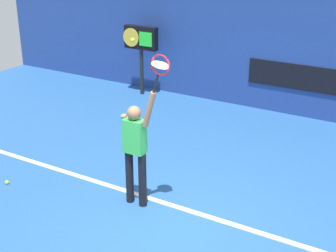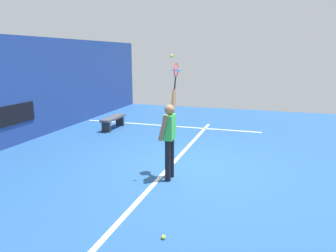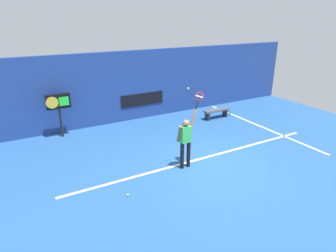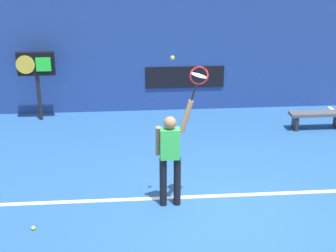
{
  "view_description": "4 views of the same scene",
  "coord_description": "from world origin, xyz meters",
  "px_view_note": "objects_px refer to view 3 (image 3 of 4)",
  "views": [
    {
      "loc": [
        3.15,
        -5.38,
        4.2
      ],
      "look_at": [
        -0.5,
        0.73,
        1.31
      ],
      "focal_mm": 52.36,
      "sensor_mm": 36.0,
      "label": 1
    },
    {
      "loc": [
        -7.32,
        -1.71,
        2.76
      ],
      "look_at": [
        -0.81,
        0.39,
        1.2
      ],
      "focal_mm": 34.19,
      "sensor_mm": 36.0,
      "label": 2
    },
    {
      "loc": [
        -5.64,
        -7.03,
        4.8
      ],
      "look_at": [
        -1.17,
        0.98,
        1.32
      ],
      "focal_mm": 31.37,
      "sensor_mm": 36.0,
      "label": 3
    },
    {
      "loc": [
        -1.53,
        -7.24,
        4.4
      ],
      "look_at": [
        -0.86,
        0.93,
        1.3
      ],
      "focal_mm": 51.14,
      "sensor_mm": 36.0,
      "label": 4
    }
  ],
  "objects_px": {
    "scoreboard_clock": "(58,104)",
    "court_bench": "(217,112)",
    "tennis_racket": "(199,97)",
    "spare_ball": "(128,195)",
    "water_bottle": "(230,113)",
    "tennis_ball": "(188,89)",
    "tennis_player": "(186,139)"
  },
  "relations": [
    {
      "from": "scoreboard_clock",
      "to": "court_bench",
      "type": "relative_size",
      "value": 1.31
    },
    {
      "from": "tennis_racket",
      "to": "spare_ball",
      "type": "xyz_separation_m",
      "value": [
        -2.79,
        -0.64,
        -2.33
      ]
    },
    {
      "from": "tennis_racket",
      "to": "water_bottle",
      "type": "height_order",
      "value": "tennis_racket"
    },
    {
      "from": "tennis_ball",
      "to": "court_bench",
      "type": "height_order",
      "value": "tennis_ball"
    },
    {
      "from": "court_bench",
      "to": "water_bottle",
      "type": "distance_m",
      "value": 0.91
    },
    {
      "from": "spare_ball",
      "to": "court_bench",
      "type": "bearing_deg",
      "value": 33.04
    },
    {
      "from": "scoreboard_clock",
      "to": "tennis_player",
      "type": "bearing_deg",
      "value": -57.13
    },
    {
      "from": "water_bottle",
      "to": "tennis_racket",
      "type": "bearing_deg",
      "value": -141.89
    },
    {
      "from": "tennis_player",
      "to": "spare_ball",
      "type": "relative_size",
      "value": 29.12
    },
    {
      "from": "court_bench",
      "to": "tennis_racket",
      "type": "bearing_deg",
      "value": -135.62
    },
    {
      "from": "tennis_racket",
      "to": "spare_ball",
      "type": "distance_m",
      "value": 3.69
    },
    {
      "from": "tennis_ball",
      "to": "scoreboard_clock",
      "type": "distance_m",
      "value": 5.87
    },
    {
      "from": "water_bottle",
      "to": "tennis_ball",
      "type": "bearing_deg",
      "value": -144.18
    },
    {
      "from": "tennis_player",
      "to": "tennis_ball",
      "type": "bearing_deg",
      "value": -50.93
    },
    {
      "from": "court_bench",
      "to": "water_bottle",
      "type": "relative_size",
      "value": 5.83
    },
    {
      "from": "tennis_player",
      "to": "scoreboard_clock",
      "type": "distance_m",
      "value": 5.7
    },
    {
      "from": "tennis_racket",
      "to": "water_bottle",
      "type": "distance_m",
      "value": 6.1
    },
    {
      "from": "tennis_racket",
      "to": "court_bench",
      "type": "xyz_separation_m",
      "value": [
        3.58,
        3.5,
        -2.03
      ]
    },
    {
      "from": "scoreboard_clock",
      "to": "water_bottle",
      "type": "xyz_separation_m",
      "value": [
        8.01,
        -1.28,
        -1.32
      ]
    },
    {
      "from": "tennis_player",
      "to": "water_bottle",
      "type": "xyz_separation_m",
      "value": [
        4.93,
        3.5,
        -0.89
      ]
    },
    {
      "from": "tennis_player",
      "to": "court_bench",
      "type": "distance_m",
      "value": 5.39
    },
    {
      "from": "water_bottle",
      "to": "spare_ball",
      "type": "xyz_separation_m",
      "value": [
        -7.25,
        -4.14,
        -0.09
      ]
    },
    {
      "from": "scoreboard_clock",
      "to": "court_bench",
      "type": "xyz_separation_m",
      "value": [
        7.13,
        -1.28,
        -1.1
      ]
    },
    {
      "from": "tennis_player",
      "to": "scoreboard_clock",
      "type": "relative_size",
      "value": 1.08
    },
    {
      "from": "tennis_racket",
      "to": "scoreboard_clock",
      "type": "relative_size",
      "value": 0.34
    },
    {
      "from": "scoreboard_clock",
      "to": "spare_ball",
      "type": "height_order",
      "value": "scoreboard_clock"
    },
    {
      "from": "tennis_ball",
      "to": "spare_ball",
      "type": "distance_m",
      "value": 3.62
    },
    {
      "from": "tennis_racket",
      "to": "tennis_ball",
      "type": "distance_m",
      "value": 0.55
    },
    {
      "from": "tennis_ball",
      "to": "court_bench",
      "type": "relative_size",
      "value": 0.05
    },
    {
      "from": "tennis_ball",
      "to": "spare_ball",
      "type": "height_order",
      "value": "tennis_ball"
    },
    {
      "from": "court_bench",
      "to": "tennis_player",
      "type": "bearing_deg",
      "value": -139.13
    },
    {
      "from": "spare_ball",
      "to": "tennis_racket",
      "type": "bearing_deg",
      "value": 12.93
    }
  ]
}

